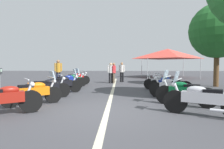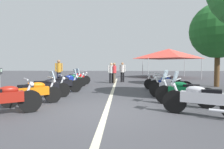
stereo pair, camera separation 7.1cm
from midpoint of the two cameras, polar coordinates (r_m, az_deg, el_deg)
The scene contains 22 objects.
ground_plane at distance 6.08m, azimuth -1.76°, elevation -10.59°, with size 80.00×80.00×0.00m, color #424247.
lane_centre_stripe at distance 10.25m, azimuth -0.09°, elevation -5.06°, with size 19.42×0.16×0.01m, color beige.
motorcycle_left_row_0 at distance 6.18m, azimuth -29.66°, elevation -6.32°, with size 1.35×1.83×1.01m.
motorcycle_left_row_1 at distance 7.37m, azimuth -22.26°, elevation -4.79°, with size 1.39×1.70×1.20m.
motorcycle_left_row_2 at distance 8.65m, azimuth -18.92°, elevation -3.67°, with size 1.13×1.86×1.00m.
motorcycle_left_row_3 at distance 10.07m, azimuth -14.92°, elevation -2.65°, with size 1.11×1.97×1.20m.
motorcycle_left_row_4 at distance 11.39m, azimuth -13.36°, elevation -1.97°, with size 1.35×1.79×1.22m.
motorcycle_left_row_5 at distance 12.65m, azimuth -11.91°, elevation -1.59°, with size 1.40×1.77×0.98m.
motorcycle_left_row_6 at distance 13.97m, azimuth -10.77°, elevation -1.14°, with size 1.21×1.92×1.00m.
motorcycle_right_row_0 at distance 5.91m, azimuth 24.63°, elevation -6.50°, with size 1.15×1.98×1.23m.
motorcycle_right_row_1 at distance 7.14m, azimuth 20.12°, elevation -4.85°, with size 1.15×1.85×1.23m.
motorcycle_right_row_2 at distance 8.49m, azimuth 17.16°, elevation -3.70°, with size 1.30×1.83×1.01m.
motorcycle_right_row_3 at distance 9.71m, azimuth 16.24°, elevation -2.86°, with size 1.15×1.93×1.01m.
motorcycle_right_row_4 at distance 11.17m, azimuth 14.14°, elevation -2.20°, with size 1.24×1.89×0.98m.
parking_meter at distance 8.43m, azimuth -30.29°, elevation -1.04°, with size 0.19×0.14×1.29m.
traffic_cone_2 at distance 10.12m, azimuth -23.56°, elevation -3.75°, with size 0.36×0.36×0.61m.
bystander_0 at distance 16.07m, azimuth 2.77°, elevation 1.18°, with size 0.32×0.50×1.62m.
bystander_1 at distance 14.98m, azimuth 0.38°, elevation 0.94°, with size 0.53×0.32×1.57m.
bystander_2 at distance 14.54m, azimuth -15.61°, elevation 1.30°, with size 0.32×0.51×1.78m.
bystander_3 at distance 14.95m, azimuth -0.49°, elevation 0.94°, with size 0.32×0.51×1.57m.
roadside_tree_0 at distance 14.43m, azimuth 28.37°, elevation 11.17°, with size 3.51×3.51×5.36m.
event_tent at distance 22.55m, azimuth 15.94°, elevation 5.87°, with size 5.73×5.73×3.20m.
Camera 1 is at (-5.89, -0.38, 1.41)m, focal length 31.17 mm.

